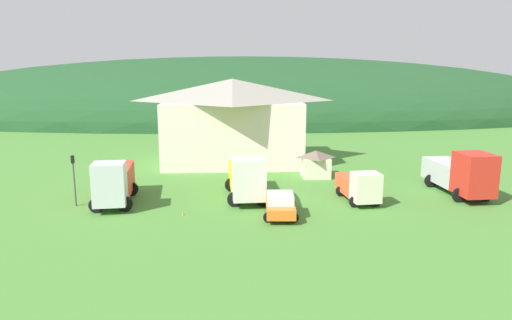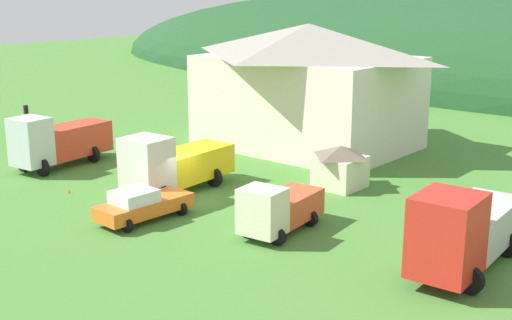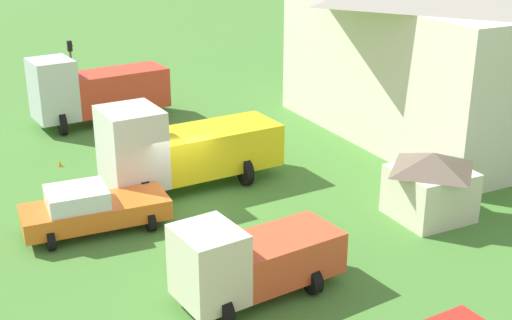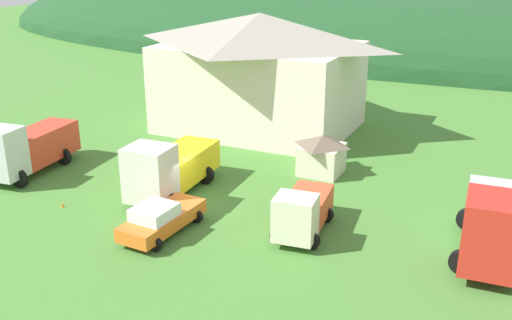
% 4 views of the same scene
% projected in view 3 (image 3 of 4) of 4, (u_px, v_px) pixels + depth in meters
% --- Properties ---
extents(ground_plane, '(200.00, 200.00, 0.00)m').
position_uv_depth(ground_plane, '(192.00, 205.00, 26.03)').
color(ground_plane, '#477F33').
extents(depot_building, '(15.14, 11.16, 8.82)m').
position_uv_depth(depot_building, '(450.00, 38.00, 32.89)').
color(depot_building, silver).
rests_on(depot_building, ground).
extents(play_shed_cream, '(2.67, 2.75, 2.49)m').
position_uv_depth(play_shed_cream, '(431.00, 184.00, 24.63)').
color(play_shed_cream, beige).
rests_on(play_shed_cream, ground).
extents(tow_truck_silver, '(3.41, 6.95, 3.55)m').
position_uv_depth(tow_truck_silver, '(93.00, 90.00, 34.81)').
color(tow_truck_silver, silver).
rests_on(tow_truck_silver, ground).
extents(flatbed_truck_yellow, '(3.42, 7.24, 3.56)m').
position_uv_depth(flatbed_truck_yellow, '(179.00, 148.00, 27.00)').
color(flatbed_truck_yellow, silver).
rests_on(flatbed_truck_yellow, ground).
extents(light_truck_cream, '(2.74, 5.16, 2.53)m').
position_uv_depth(light_truck_cream, '(249.00, 260.00, 19.61)').
color(light_truck_cream, beige).
rests_on(light_truck_cream, ground).
extents(service_pickup_orange, '(2.52, 5.07, 1.66)m').
position_uv_depth(service_pickup_orange, '(92.00, 209.00, 23.75)').
color(service_pickup_orange, orange).
rests_on(service_pickup_orange, ground).
extents(traffic_light_west, '(0.20, 0.32, 3.78)m').
position_uv_depth(traffic_light_west, '(72.00, 68.00, 36.72)').
color(traffic_light_west, '#4C4C51').
rests_on(traffic_light_west, ground).
extents(traffic_cone_near_pickup, '(0.36, 0.36, 0.51)m').
position_uv_depth(traffic_cone_near_pickup, '(60.00, 166.00, 29.73)').
color(traffic_cone_near_pickup, orange).
rests_on(traffic_cone_near_pickup, ground).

